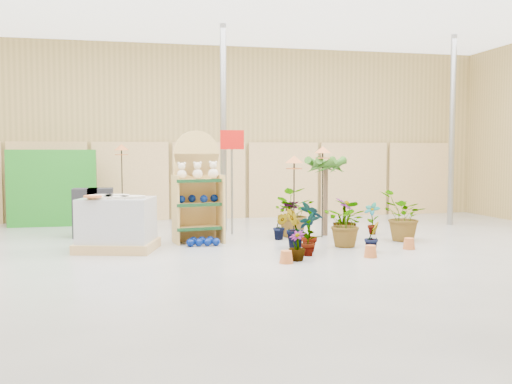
% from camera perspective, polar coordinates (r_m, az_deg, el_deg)
% --- Properties ---
extents(room, '(15.20, 12.10, 4.70)m').
position_cam_1_polar(room, '(9.95, -0.99, 6.73)').
color(room, gray).
rests_on(room, ground).
extents(display_shelf, '(0.98, 0.71, 2.16)m').
position_cam_1_polar(display_shelf, '(11.10, -5.91, 0.09)').
color(display_shelf, tan).
rests_on(display_shelf, ground).
extents(teddy_bears, '(0.79, 0.20, 0.33)m').
position_cam_1_polar(teddy_bears, '(10.98, -5.75, 2.04)').
color(teddy_bears, beige).
rests_on(teddy_bears, display_shelf).
extents(gazing_balls_shelf, '(0.79, 0.27, 0.15)m').
position_cam_1_polar(gazing_balls_shelf, '(10.99, -5.83, -0.67)').
color(gazing_balls_shelf, '#03175F').
rests_on(gazing_balls_shelf, display_shelf).
extents(gazing_balls_floor, '(0.63, 0.39, 0.15)m').
position_cam_1_polar(gazing_balls_floor, '(10.72, -5.36, -4.95)').
color(gazing_balls_floor, '#03175F').
rests_on(gazing_balls_floor, ground).
extents(pallet_stack, '(1.56, 1.40, 0.98)m').
position_cam_1_polar(pallet_stack, '(10.40, -13.72, -3.12)').
color(pallet_stack, tan).
rests_on(pallet_stack, ground).
extents(charcoal_planters, '(0.80, 0.50, 1.00)m').
position_cam_1_polar(charcoal_planters, '(12.20, -15.97, -1.99)').
color(charcoal_planters, black).
rests_on(charcoal_planters, ground).
extents(trellis_stock, '(2.00, 0.30, 1.80)m').
position_cam_1_polar(trellis_stock, '(14.19, -19.69, 0.37)').
color(trellis_stock, '#1C751B').
rests_on(trellis_stock, ground).
extents(offer_sign, '(0.50, 0.08, 2.20)m').
position_cam_1_polar(offer_sign, '(11.99, -2.42, 3.18)').
color(offer_sign, gray).
rests_on(offer_sign, ground).
extents(bird_table_front, '(0.34, 0.34, 1.68)m').
position_cam_1_polar(bird_table_front, '(10.50, 3.83, 2.98)').
color(bird_table_front, black).
rests_on(bird_table_front, ground).
extents(bird_table_right, '(0.34, 0.34, 1.86)m').
position_cam_1_polar(bird_table_right, '(11.67, 6.69, 3.91)').
color(bird_table_right, black).
rests_on(bird_table_right, ground).
extents(bird_table_back, '(0.34, 0.34, 1.92)m').
position_cam_1_polar(bird_table_back, '(13.19, -13.30, 4.09)').
color(bird_table_back, black).
rests_on(bird_table_back, ground).
extents(palm, '(0.70, 0.70, 1.75)m').
position_cam_1_polar(palm, '(11.94, 6.99, 2.80)').
color(palm, brown).
rests_on(palm, ground).
extents(potted_plant_0, '(0.47, 0.55, 0.89)m').
position_cam_1_polar(potted_plant_0, '(10.02, 5.44, -3.43)').
color(potted_plant_0, '#285B16').
rests_on(potted_plant_0, ground).
extents(potted_plant_1, '(0.43, 0.49, 0.74)m').
position_cam_1_polar(potted_plant_1, '(10.35, 3.93, -3.63)').
color(potted_plant_1, '#285B16').
rests_on(potted_plant_1, ground).
extents(potted_plant_2, '(1.04, 1.04, 0.88)m').
position_cam_1_polar(potted_plant_2, '(10.61, 9.11, -3.10)').
color(potted_plant_2, '#285B16').
rests_on(potted_plant_2, ground).
extents(potted_plant_3, '(0.62, 0.62, 0.84)m').
position_cam_1_polar(potted_plant_3, '(11.44, 8.85, -2.68)').
color(potted_plant_3, '#285B16').
rests_on(potted_plant_3, ground).
extents(potted_plant_4, '(0.41, 0.43, 0.68)m').
position_cam_1_polar(potted_plant_4, '(12.35, 11.53, -2.59)').
color(potted_plant_4, '#285B16').
rests_on(potted_plant_4, ground).
extents(potted_plant_5, '(0.36, 0.33, 0.54)m').
position_cam_1_polar(potted_plant_5, '(11.35, 2.45, -3.45)').
color(potted_plant_5, '#285B16').
rests_on(potted_plant_5, ground).
extents(potted_plant_6, '(1.15, 1.17, 0.99)m').
position_cam_1_polar(potted_plant_6, '(11.77, 3.48, -2.09)').
color(potted_plant_6, '#285B16').
rests_on(potted_plant_6, ground).
extents(potted_plant_7, '(0.38, 0.38, 0.48)m').
position_cam_1_polar(potted_plant_7, '(9.19, 4.12, -5.39)').
color(potted_plant_7, '#285B16').
rests_on(potted_plant_7, ground).
extents(potted_plant_8, '(0.45, 0.36, 0.74)m').
position_cam_1_polar(potted_plant_8, '(9.63, 5.29, -4.19)').
color(potted_plant_8, '#285B16').
rests_on(potted_plant_8, ground).
extents(potted_plant_9, '(0.38, 0.38, 0.54)m').
position_cam_1_polar(potted_plant_9, '(10.12, 11.53, -4.42)').
color(potted_plant_9, '#285B16').
rests_on(potted_plant_9, ground).
extents(potted_plant_10, '(1.17, 1.15, 0.99)m').
position_cam_1_polar(potted_plant_10, '(11.50, 14.51, -2.35)').
color(potted_plant_10, '#285B16').
rests_on(potted_plant_10, ground).
extents(potted_plant_11, '(0.48, 0.48, 0.74)m').
position_cam_1_polar(potted_plant_11, '(11.81, 3.49, -2.65)').
color(potted_plant_11, '#285B16').
rests_on(potted_plant_11, ground).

